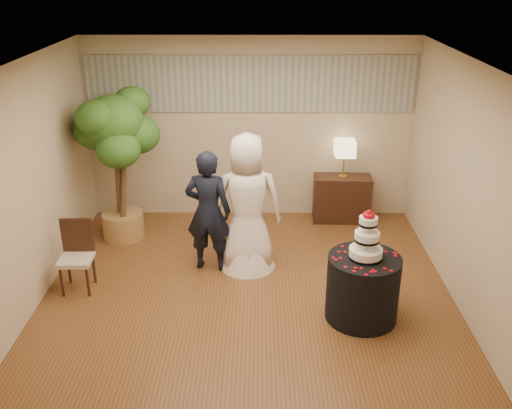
{
  "coord_description": "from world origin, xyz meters",
  "views": [
    {
      "loc": [
        0.14,
        -5.98,
        3.8
      ],
      "look_at": [
        0.1,
        0.4,
        1.05
      ],
      "focal_mm": 40.0,
      "sensor_mm": 36.0,
      "label": 1
    }
  ],
  "objects_px": {
    "console": "(342,199)",
    "ficus_tree": "(117,166)",
    "bride": "(247,203)",
    "wedding_cake": "(367,234)",
    "table_lamp": "(344,159)",
    "side_chair": "(76,258)",
    "groom": "(208,211)",
    "cake_table": "(363,288)"
  },
  "relations": [
    {
      "from": "bride",
      "to": "wedding_cake",
      "type": "xyz_separation_m",
      "value": [
        1.33,
        -1.19,
        0.14
      ]
    },
    {
      "from": "bride",
      "to": "cake_table",
      "type": "bearing_deg",
      "value": 133.79
    },
    {
      "from": "groom",
      "to": "side_chair",
      "type": "distance_m",
      "value": 1.73
    },
    {
      "from": "console",
      "to": "side_chair",
      "type": "bearing_deg",
      "value": -147.64
    },
    {
      "from": "bride",
      "to": "side_chair",
      "type": "bearing_deg",
      "value": 12.06
    },
    {
      "from": "groom",
      "to": "console",
      "type": "bearing_deg",
      "value": -133.25
    },
    {
      "from": "wedding_cake",
      "to": "side_chair",
      "type": "distance_m",
      "value": 3.52
    },
    {
      "from": "ficus_tree",
      "to": "table_lamp",
      "type": "bearing_deg",
      "value": 10.63
    },
    {
      "from": "console",
      "to": "side_chair",
      "type": "relative_size",
      "value": 0.98
    },
    {
      "from": "cake_table",
      "to": "wedding_cake",
      "type": "distance_m",
      "value": 0.68
    },
    {
      "from": "console",
      "to": "ficus_tree",
      "type": "relative_size",
      "value": 0.39
    },
    {
      "from": "groom",
      "to": "console",
      "type": "xyz_separation_m",
      "value": [
        1.94,
        1.52,
        -0.45
      ]
    },
    {
      "from": "groom",
      "to": "bride",
      "type": "relative_size",
      "value": 0.89
    },
    {
      "from": "console",
      "to": "table_lamp",
      "type": "relative_size",
      "value": 1.51
    },
    {
      "from": "groom",
      "to": "cake_table",
      "type": "relative_size",
      "value": 2.0
    },
    {
      "from": "bride",
      "to": "side_chair",
      "type": "height_order",
      "value": "bride"
    },
    {
      "from": "bride",
      "to": "console",
      "type": "height_order",
      "value": "bride"
    },
    {
      "from": "cake_table",
      "to": "console",
      "type": "relative_size",
      "value": 0.94
    },
    {
      "from": "groom",
      "to": "wedding_cake",
      "type": "height_order",
      "value": "groom"
    },
    {
      "from": "groom",
      "to": "table_lamp",
      "type": "xyz_separation_m",
      "value": [
        1.94,
        1.52,
        0.2
      ]
    },
    {
      "from": "console",
      "to": "ficus_tree",
      "type": "xyz_separation_m",
      "value": [
        -3.3,
        -0.62,
        0.76
      ]
    },
    {
      "from": "bride",
      "to": "wedding_cake",
      "type": "distance_m",
      "value": 1.79
    },
    {
      "from": "bride",
      "to": "console",
      "type": "distance_m",
      "value": 2.14
    },
    {
      "from": "ficus_tree",
      "to": "cake_table",
      "type": "bearing_deg",
      "value": -32.83
    },
    {
      "from": "table_lamp",
      "to": "side_chair",
      "type": "height_order",
      "value": "table_lamp"
    },
    {
      "from": "groom",
      "to": "wedding_cake",
      "type": "distance_m",
      "value": 2.17
    },
    {
      "from": "bride",
      "to": "groom",
      "type": "bearing_deg",
      "value": 0.75
    },
    {
      "from": "groom",
      "to": "cake_table",
      "type": "height_order",
      "value": "groom"
    },
    {
      "from": "table_lamp",
      "to": "ficus_tree",
      "type": "bearing_deg",
      "value": -169.37
    },
    {
      "from": "console",
      "to": "cake_table",
      "type": "bearing_deg",
      "value": -90.77
    },
    {
      "from": "bride",
      "to": "table_lamp",
      "type": "distance_m",
      "value": 2.07
    },
    {
      "from": "bride",
      "to": "ficus_tree",
      "type": "distance_m",
      "value": 2.05
    },
    {
      "from": "groom",
      "to": "table_lamp",
      "type": "distance_m",
      "value": 2.48
    },
    {
      "from": "cake_table",
      "to": "ficus_tree",
      "type": "bearing_deg",
      "value": 147.17
    },
    {
      "from": "side_chair",
      "to": "cake_table",
      "type": "bearing_deg",
      "value": -11.21
    },
    {
      "from": "console",
      "to": "table_lamp",
      "type": "distance_m",
      "value": 0.65
    },
    {
      "from": "cake_table",
      "to": "ficus_tree",
      "type": "height_order",
      "value": "ficus_tree"
    },
    {
      "from": "cake_table",
      "to": "groom",
      "type": "bearing_deg",
      "value": 147.87
    },
    {
      "from": "wedding_cake",
      "to": "table_lamp",
      "type": "relative_size",
      "value": 0.99
    },
    {
      "from": "table_lamp",
      "to": "bride",
      "type": "bearing_deg",
      "value": -134.31
    },
    {
      "from": "table_lamp",
      "to": "side_chair",
      "type": "distance_m",
      "value": 4.14
    },
    {
      "from": "groom",
      "to": "console",
      "type": "distance_m",
      "value": 2.51
    }
  ]
}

